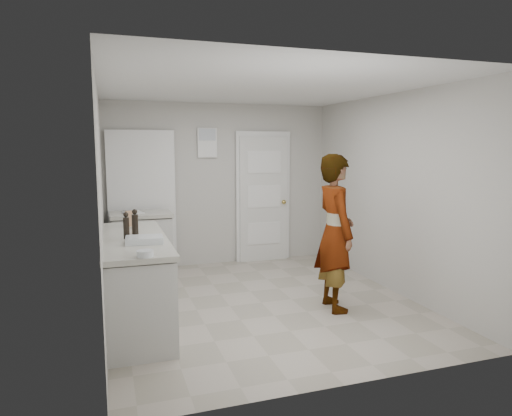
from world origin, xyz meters
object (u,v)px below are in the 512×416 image
object	(u,v)px
spice_jar	(134,225)
egg_bowl	(145,254)
oil_cruet_a	(135,222)
person	(335,233)
oil_cruet_b	(126,226)
cake_mix_box	(131,219)
baking_dish	(144,240)

from	to	relation	value
spice_jar	egg_bowl	bearing A→B (deg)	-89.83
egg_bowl	oil_cruet_a	bearing A→B (deg)	90.73
spice_jar	oil_cruet_a	xyz separation A→B (m)	(-0.01, -0.35, 0.09)
person	oil_cruet_b	xyz separation A→B (m)	(-2.25, 0.15, 0.17)
oil_cruet_b	cake_mix_box	bearing A→B (deg)	83.82
person	spice_jar	distance (m)	2.27
baking_dish	egg_bowl	size ratio (longest dim) A/B	2.63
oil_cruet_a	egg_bowl	size ratio (longest dim) A/B	1.90
spice_jar	oil_cruet_a	distance (m)	0.36
oil_cruet_a	baking_dish	xyz separation A→B (m)	(0.05, -0.49, -0.10)
oil_cruet_a	oil_cruet_b	distance (m)	0.26
cake_mix_box	oil_cruet_a	bearing A→B (deg)	-112.91
person	oil_cruet_a	distance (m)	2.19
person	cake_mix_box	size ratio (longest dim) A/B	9.77
spice_jar	egg_bowl	distance (m)	1.41
cake_mix_box	baking_dish	bearing A→B (deg)	-110.80
cake_mix_box	oil_cruet_a	size ratio (longest dim) A/B	0.68
spice_jar	oil_cruet_b	xyz separation A→B (m)	(-0.11, -0.59, 0.09)
person	egg_bowl	distance (m)	2.24
spice_jar	baking_dish	xyz separation A→B (m)	(0.05, -0.84, -0.01)
spice_jar	oil_cruet_b	bearing A→B (deg)	-100.42
oil_cruet_b	spice_jar	bearing A→B (deg)	79.58
person	egg_bowl	world-z (taller)	person
spice_jar	oil_cruet_a	world-z (taller)	oil_cruet_a
person	baking_dish	size ratio (longest dim) A/B	4.78
spice_jar	baking_dish	bearing A→B (deg)	-86.92
oil_cruet_a	baking_dish	bearing A→B (deg)	-83.64
egg_bowl	baking_dish	bearing A→B (deg)	85.87
baking_dish	egg_bowl	distance (m)	0.57
person	egg_bowl	size ratio (longest dim) A/B	12.57
oil_cruet_b	person	bearing A→B (deg)	-3.86
oil_cruet_b	oil_cruet_a	bearing A→B (deg)	67.37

